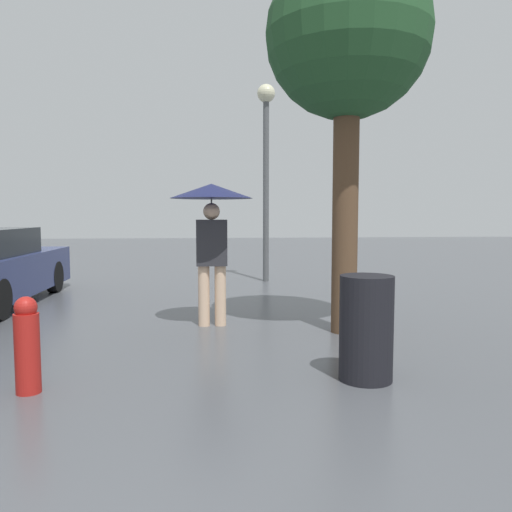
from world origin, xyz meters
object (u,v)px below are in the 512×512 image
Objects in this scene: tree at (348,42)px; street_lamp at (266,146)px; trash_bin at (366,328)px; fire_hydrant at (27,345)px; pedestrian at (212,213)px.

tree is 1.08× the size of street_lamp.
trash_bin is at bearing -99.27° from tree.
trash_bin is at bearing 1.12° from fire_hydrant.
pedestrian is 2.86m from trash_bin.
tree is at bearing -84.95° from street_lamp.
fire_hydrant is (-3.16, -1.85, -3.12)m from tree.
pedestrian is 2.66m from tree.
tree is 4.88m from street_lamp.
tree reaches higher than pedestrian.
pedestrian is at bearing -105.65° from street_lamp.
tree reaches higher than fire_hydrant.
tree is at bearing -17.65° from pedestrian.
pedestrian is 3.02m from fire_hydrant.
trash_bin is (0.13, -6.62, -2.48)m from street_lamp.
trash_bin is 1.16× the size of fire_hydrant.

